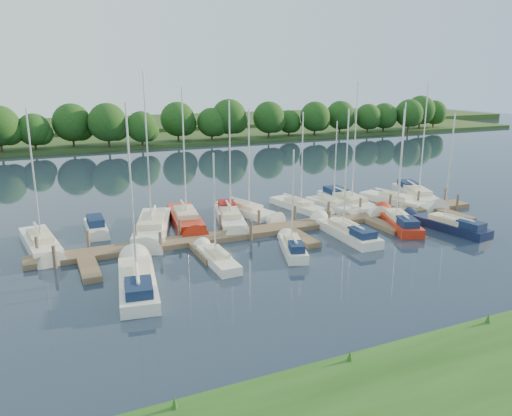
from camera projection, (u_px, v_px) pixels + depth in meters
name	position (u px, v px, depth m)	size (l,w,h in m)	color
ground	(337.00, 261.00, 34.83)	(260.00, 260.00, 0.00)	#182131
dock	(288.00, 230.00, 41.21)	(40.00, 6.00, 0.40)	brown
mooring_pilings	(282.00, 222.00, 42.10)	(38.24, 2.84, 2.00)	#473D33
far_shore	(131.00, 138.00, 100.77)	(180.00, 30.00, 0.60)	#274119
distant_hill	(112.00, 125.00, 122.67)	(220.00, 40.00, 1.40)	#324B20
treeline	(152.00, 124.00, 89.20)	(146.10, 10.51, 8.27)	#38281C
sailboat_n_0	(41.00, 245.00, 37.24)	(2.96, 8.51, 10.88)	silver
motorboat	(96.00, 228.00, 41.45)	(1.61, 5.36, 1.47)	silver
sailboat_n_2	(152.00, 230.00, 41.05)	(5.18, 10.65, 13.44)	silver
sailboat_n_3	(186.00, 220.00, 43.69)	(3.38, 9.67, 12.16)	#B12210
sailboat_n_4	(230.00, 219.00, 43.75)	(3.74, 8.64, 11.05)	silver
sailboat_n_5	(247.00, 212.00, 46.45)	(3.79, 7.96, 10.13)	silver
sailboat_n_6	(300.00, 207.00, 48.24)	(2.98, 7.72, 9.66)	silver
sailboat_n_7	(332.00, 206.00, 48.36)	(2.34, 6.92, 8.83)	silver
sailboat_n_8	(349.00, 203.00, 49.35)	(2.71, 9.86, 12.45)	silver
sailboat_n_9	(396.00, 201.00, 50.24)	(3.67, 8.30, 10.44)	silver
sailboat_n_10	(417.00, 196.00, 52.29)	(5.05, 9.71, 12.37)	silver
sailboat_s_0	(137.00, 282.00, 30.47)	(3.32, 9.18, 11.58)	silver
sailboat_s_1	(217.00, 259.00, 34.52)	(1.50, 6.13, 7.96)	silver
sailboat_s_2	(293.00, 248.00, 36.47)	(2.99, 5.95, 7.93)	silver
sailboat_s_3	(346.00, 233.00, 40.09)	(2.19, 8.21, 10.53)	silver
sailboat_s_4	(398.00, 222.00, 42.84)	(4.15, 7.97, 10.36)	#B12210
sailboat_s_5	(448.00, 226.00, 41.81)	(2.82, 7.90, 10.08)	#101736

